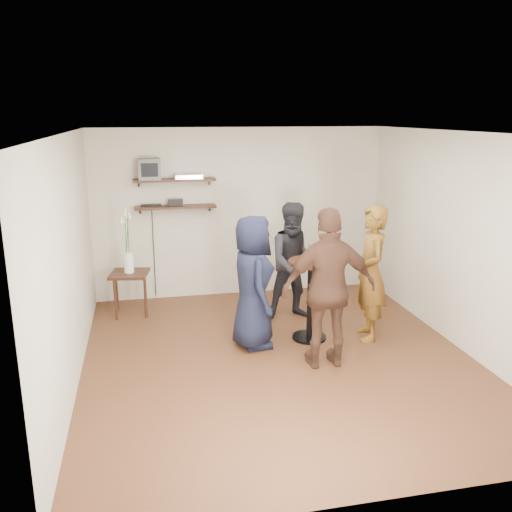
# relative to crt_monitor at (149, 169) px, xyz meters

# --- Properties ---
(room) EXTENTS (4.58, 5.08, 2.68)m
(room) POSITION_rel_crt_monitor_xyz_m (1.36, -2.38, -0.72)
(room) COLOR #3F2114
(room) RESTS_ON ground
(shelf_upper) EXTENTS (1.20, 0.25, 0.04)m
(shelf_upper) POSITION_rel_crt_monitor_xyz_m (0.36, 0.00, -0.17)
(shelf_upper) COLOR black
(shelf_upper) RESTS_ON room
(shelf_lower) EXTENTS (1.20, 0.25, 0.04)m
(shelf_lower) POSITION_rel_crt_monitor_xyz_m (0.36, 0.00, -0.57)
(shelf_lower) COLOR black
(shelf_lower) RESTS_ON room
(crt_monitor) EXTENTS (0.32, 0.30, 0.30)m
(crt_monitor) POSITION_rel_crt_monitor_xyz_m (0.00, 0.00, 0.00)
(crt_monitor) COLOR #59595B
(crt_monitor) RESTS_ON shelf_upper
(dvd_deck) EXTENTS (0.40, 0.24, 0.06)m
(dvd_deck) POSITION_rel_crt_monitor_xyz_m (0.56, 0.00, -0.12)
(dvd_deck) COLOR silver
(dvd_deck) RESTS_ON shelf_upper
(radio) EXTENTS (0.22, 0.10, 0.10)m
(radio) POSITION_rel_crt_monitor_xyz_m (0.36, 0.00, -0.50)
(radio) COLOR black
(radio) RESTS_ON shelf_lower
(power_strip) EXTENTS (0.30, 0.05, 0.03)m
(power_strip) POSITION_rel_crt_monitor_xyz_m (-0.00, 0.05, -0.54)
(power_strip) COLOR black
(power_strip) RESTS_ON shelf_lower
(side_table) EXTENTS (0.60, 0.60, 0.62)m
(side_table) POSITION_rel_crt_monitor_xyz_m (-0.36, -0.48, -1.50)
(side_table) COLOR black
(side_table) RESTS_ON room
(vase_lilies) EXTENTS (0.19, 0.19, 0.95)m
(vase_lilies) POSITION_rel_crt_monitor_xyz_m (-0.36, -0.49, -1.10)
(vase_lilies) COLOR white
(vase_lilies) RESTS_ON side_table
(drinks_table) EXTENTS (0.57, 0.57, 1.04)m
(drinks_table) POSITION_rel_crt_monitor_xyz_m (1.88, -1.87, -1.35)
(drinks_table) COLOR black
(drinks_table) RESTS_ON room
(wine_glass_fl) EXTENTS (0.06, 0.06, 0.18)m
(wine_glass_fl) POSITION_rel_crt_monitor_xyz_m (1.82, -1.92, -0.86)
(wine_glass_fl) COLOR silver
(wine_glass_fl) RESTS_ON drinks_table
(wine_glass_fr) EXTENTS (0.07, 0.07, 0.20)m
(wine_glass_fr) POSITION_rel_crt_monitor_xyz_m (1.94, -1.90, -0.84)
(wine_glass_fr) COLOR silver
(wine_glass_fr) RESTS_ON drinks_table
(wine_glass_bl) EXTENTS (0.06, 0.06, 0.19)m
(wine_glass_bl) POSITION_rel_crt_monitor_xyz_m (1.86, -1.82, -0.85)
(wine_glass_bl) COLOR silver
(wine_glass_bl) RESTS_ON drinks_table
(wine_glass_br) EXTENTS (0.06, 0.06, 0.19)m
(wine_glass_br) POSITION_rel_crt_monitor_xyz_m (1.92, -1.87, -0.85)
(wine_glass_br) COLOR silver
(wine_glass_br) RESTS_ON drinks_table
(person_plaid) EXTENTS (0.50, 0.68, 1.72)m
(person_plaid) POSITION_rel_crt_monitor_xyz_m (2.63, -1.99, -1.16)
(person_plaid) COLOR #B72D14
(person_plaid) RESTS_ON room
(person_dark) EXTENTS (0.81, 0.64, 1.64)m
(person_dark) POSITION_rel_crt_monitor_xyz_m (1.90, -1.12, -1.20)
(person_dark) COLOR black
(person_dark) RESTS_ON room
(person_navy) EXTENTS (0.57, 0.83, 1.64)m
(person_navy) POSITION_rel_crt_monitor_xyz_m (1.13, -1.92, -1.20)
(person_navy) COLOR black
(person_navy) RESTS_ON room
(person_brown) EXTENTS (1.09, 0.48, 1.83)m
(person_brown) POSITION_rel_crt_monitor_xyz_m (1.86, -2.62, -1.10)
(person_brown) COLOR #472B1E
(person_brown) RESTS_ON room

